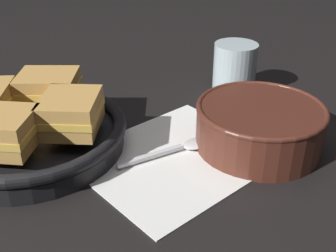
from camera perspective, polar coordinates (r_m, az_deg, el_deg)
The scene contains 8 objects.
ground_plane at distance 0.58m, azimuth 0.59°, elevation -4.50°, with size 4.00×4.00×0.00m, color black.
napkin at distance 0.58m, azimuth 1.19°, elevation -4.23°, with size 0.26×0.22×0.00m.
soup_bowl at distance 0.60m, azimuth 12.30°, elevation 0.30°, with size 0.18×0.18×0.07m.
spoon at distance 0.59m, azimuth 2.15°, elevation -2.70°, with size 0.15×0.04×0.01m.
skillet at distance 0.62m, azimuth -18.24°, elevation -1.24°, with size 0.35×0.27×0.04m.
sandwich_near_left at distance 0.65m, azimuth -15.86°, elevation 4.91°, with size 0.11×0.11×0.05m.
sandwich_far_right at distance 0.57m, azimuth -13.02°, elevation 1.77°, with size 0.11×0.11×0.05m.
drinking_glass at distance 0.76m, azimuth 9.01°, elevation 7.70°, with size 0.08×0.08×0.09m.
Camera 1 is at (-0.30, -0.37, 0.32)m, focal length 45.00 mm.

